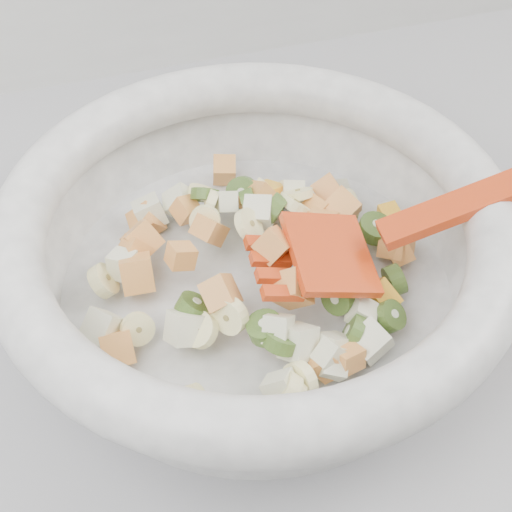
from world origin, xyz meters
name	(u,v)px	position (x,y,z in m)	size (l,w,h in m)	color
mixing_bowl	(257,247)	(0.18, 1.40, 0.96)	(0.49, 0.37, 0.14)	white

